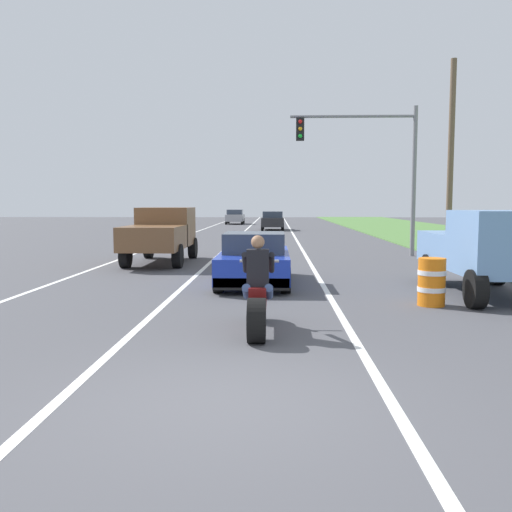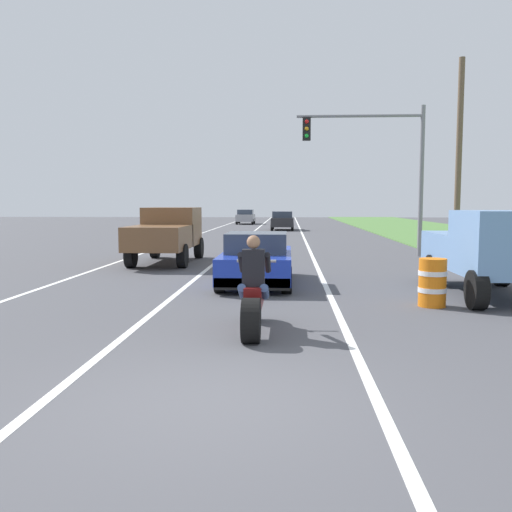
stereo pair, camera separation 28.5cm
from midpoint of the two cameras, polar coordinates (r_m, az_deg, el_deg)
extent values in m
plane|color=#4C4C51|center=(6.11, -4.75, -14.98)|extent=(160.00, 160.00, 0.00)
cube|color=white|center=(26.48, -11.30, 0.74)|extent=(0.14, 120.00, 0.01)
cube|color=white|center=(25.80, 4.46, 0.71)|extent=(0.14, 120.00, 0.01)
cube|color=white|center=(25.89, -3.53, 0.73)|extent=(0.14, 120.00, 0.01)
cylinder|color=black|center=(8.49, -0.91, -6.68)|extent=(0.28, 0.69, 0.69)
cylinder|color=black|center=(10.01, -0.46, -5.01)|extent=(0.12, 0.63, 0.63)
cube|color=#590F0F|center=(9.25, -0.65, -4.01)|extent=(0.28, 1.10, 0.36)
cylinder|color=#B2B2B7|center=(9.87, -0.48, -3.00)|extent=(0.08, 0.36, 0.73)
cylinder|color=#A5A5AA|center=(9.80, -0.49, -0.53)|extent=(0.70, 0.05, 0.05)
cube|color=black|center=(8.95, -0.72, -1.22)|extent=(0.36, 0.24, 0.60)
sphere|color=#9E7051|center=(8.91, -0.72, 1.46)|extent=(0.22, 0.22, 0.22)
cylinder|color=#384C7A|center=(9.05, -1.85, -3.71)|extent=(0.14, 0.47, 0.32)
cylinder|color=black|center=(9.26, -1.99, -0.70)|extent=(0.10, 0.51, 0.40)
cylinder|color=#384C7A|center=(9.03, 0.43, -3.73)|extent=(0.14, 0.47, 0.32)
cylinder|color=black|center=(9.24, 0.73, -0.71)|extent=(0.10, 0.51, 0.40)
cube|color=#1E38B2|center=(14.71, -0.71, -0.80)|extent=(1.80, 4.30, 0.64)
cube|color=#333D4C|center=(14.45, -0.75, 1.40)|extent=(1.56, 1.70, 0.52)
cube|color=black|center=(12.70, -1.15, -2.89)|extent=(1.76, 0.20, 0.28)
cylinder|color=black|center=(16.37, -3.24, -0.91)|extent=(0.24, 0.64, 0.64)
cylinder|color=black|center=(16.30, 2.37, -0.93)|extent=(0.24, 0.64, 0.64)
cylinder|color=black|center=(13.21, -4.51, -2.44)|extent=(0.24, 0.64, 0.64)
cylinder|color=black|center=(13.13, 2.45, -2.48)|extent=(0.24, 0.64, 0.64)
cube|color=brown|center=(20.99, -9.65, 3.05)|extent=(1.90, 2.10, 1.40)
cube|color=#333D4C|center=(21.32, -9.47, 4.13)|extent=(1.67, 0.29, 0.57)
cube|color=brown|center=(18.81, -11.01, 1.85)|extent=(1.90, 2.70, 0.80)
cylinder|color=black|center=(22.01, -11.41, 0.84)|extent=(0.28, 0.80, 0.80)
cylinder|color=black|center=(21.67, -6.93, 0.83)|extent=(0.28, 0.80, 0.80)
cylinder|color=black|center=(18.78, -13.77, 0.01)|extent=(0.28, 0.80, 0.80)
cylinder|color=black|center=(18.38, -8.54, -0.01)|extent=(0.28, 0.80, 0.80)
cube|color=#6B93C6|center=(12.95, 23.75, 1.22)|extent=(1.90, 2.10, 1.40)
cube|color=#333D4C|center=(12.61, 24.41, 2.85)|extent=(1.67, 0.29, 0.57)
cube|color=#6B93C6|center=(15.08, 20.55, 0.73)|extent=(1.90, 2.70, 0.80)
cylinder|color=black|center=(11.99, 21.14, -3.21)|extent=(0.28, 0.80, 0.80)
cylinder|color=black|center=(15.71, 23.15, -1.31)|extent=(0.28, 0.80, 0.80)
cylinder|color=black|center=(15.17, 17.00, -1.34)|extent=(0.28, 0.80, 0.80)
cylinder|color=gray|center=(23.21, 15.66, 7.40)|extent=(0.18, 0.18, 6.00)
cylinder|color=gray|center=(23.00, 9.60, 14.05)|extent=(4.99, 0.12, 0.12)
cube|color=black|center=(22.76, 4.22, 12.94)|extent=(0.32, 0.24, 0.90)
sphere|color=red|center=(22.66, 4.24, 13.69)|extent=(0.16, 0.16, 0.16)
sphere|color=orange|center=(22.62, 4.23, 12.98)|extent=(0.16, 0.16, 0.16)
sphere|color=green|center=(22.58, 4.23, 12.28)|extent=(0.16, 0.16, 0.16)
cylinder|color=brown|center=(23.93, 19.16, 9.50)|extent=(0.24, 0.24, 7.88)
cylinder|color=orange|center=(12.03, 17.06, -2.58)|extent=(0.56, 0.56, 1.00)
cylinder|color=white|center=(12.00, 17.08, -1.64)|extent=(0.58, 0.58, 0.10)
cylinder|color=white|center=(12.05, 17.04, -3.29)|extent=(0.58, 0.58, 0.10)
cube|color=#262628|center=(44.44, 1.54, 3.54)|extent=(1.76, 4.00, 0.70)
cube|color=#333D4C|center=(44.23, 1.54, 4.31)|extent=(1.56, 2.00, 0.50)
cylinder|color=black|center=(45.87, 0.56, 3.17)|extent=(0.20, 0.60, 0.60)
cylinder|color=black|center=(45.85, 2.56, 3.16)|extent=(0.20, 0.60, 0.60)
cylinder|color=black|center=(43.07, 0.46, 3.02)|extent=(0.20, 0.60, 0.60)
cylinder|color=black|center=(43.06, 2.59, 3.01)|extent=(0.20, 0.60, 0.60)
cube|color=#99999E|center=(57.27, -2.32, 3.97)|extent=(1.76, 4.00, 0.70)
cube|color=#333D4C|center=(57.05, -2.33, 4.57)|extent=(1.56, 2.00, 0.50)
cylinder|color=black|center=(58.73, -2.99, 3.66)|extent=(0.20, 0.60, 0.60)
cylinder|color=black|center=(58.62, -1.43, 3.66)|extent=(0.20, 0.60, 0.60)
cylinder|color=black|center=(55.95, -3.24, 3.57)|extent=(0.20, 0.60, 0.60)
cylinder|color=black|center=(55.82, -1.60, 3.57)|extent=(0.20, 0.60, 0.60)
camera|label=1|loc=(0.14, -90.69, -0.07)|focal=38.69mm
camera|label=2|loc=(0.14, 89.31, 0.07)|focal=38.69mm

